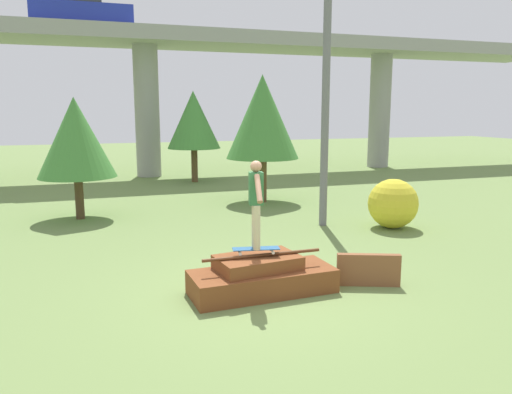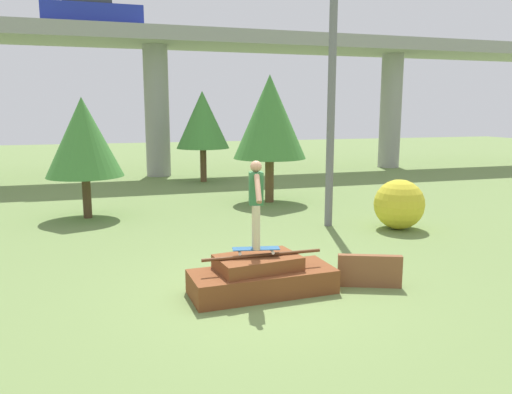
% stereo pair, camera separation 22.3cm
% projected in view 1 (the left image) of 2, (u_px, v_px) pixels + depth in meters
% --- Properties ---
extents(ground_plane, '(80.00, 80.00, 0.00)m').
position_uv_depth(ground_plane, '(262.00, 293.00, 8.32)').
color(ground_plane, olive).
extents(scrap_pile, '(2.44, 1.09, 0.68)m').
position_uv_depth(scrap_pile, '(261.00, 277.00, 8.28)').
color(scrap_pile, brown).
rests_on(scrap_pile, ground_plane).
extents(scrap_plank_loose, '(1.05, 0.52, 0.56)m').
position_uv_depth(scrap_plank_loose, '(368.00, 270.00, 8.62)').
color(scrap_plank_loose, brown).
rests_on(scrap_plank_loose, ground_plane).
extents(skateboard, '(0.80, 0.36, 0.09)m').
position_uv_depth(skateboard, '(256.00, 249.00, 8.20)').
color(skateboard, '#23517F').
rests_on(skateboard, scrap_pile).
extents(skater, '(0.28, 1.00, 1.45)m').
position_uv_depth(skater, '(256.00, 199.00, 8.06)').
color(skater, '#C6B78E').
rests_on(skater, skateboard).
extents(highway_overpass, '(44.00, 3.68, 6.46)m').
position_uv_depth(highway_overpass, '(145.00, 51.00, 22.05)').
color(highway_overpass, gray).
rests_on(highway_overpass, ground_plane).
extents(car_on_overpass_mid, '(4.02, 1.75, 1.52)m').
position_uv_depth(car_on_overpass_mid, '(81.00, 10.00, 20.66)').
color(car_on_overpass_mid, '#1E2D9E').
rests_on(car_on_overpass_mid, highway_overpass).
extents(utility_pole, '(1.30, 0.20, 7.88)m').
position_uv_depth(utility_pole, '(326.00, 67.00, 12.52)').
color(utility_pole, slate).
rests_on(utility_pole, ground_plane).
extents(tree_behind_left, '(2.21, 2.21, 3.79)m').
position_uv_depth(tree_behind_left, '(194.00, 120.00, 20.69)').
color(tree_behind_left, brown).
rests_on(tree_behind_left, ground_plane).
extents(tree_behind_right, '(2.11, 2.11, 3.36)m').
position_uv_depth(tree_behind_right, '(76.00, 138.00, 13.58)').
color(tree_behind_right, '#4C3823').
rests_on(tree_behind_right, ground_plane).
extents(tree_mid_back, '(2.36, 2.36, 4.13)m').
position_uv_depth(tree_mid_back, '(262.00, 117.00, 16.07)').
color(tree_mid_back, brown).
rests_on(tree_mid_back, ground_plane).
extents(bush_yellow_flowering, '(1.28, 1.28, 1.28)m').
position_uv_depth(bush_yellow_flowering, '(393.00, 204.00, 12.80)').
color(bush_yellow_flowering, gold).
rests_on(bush_yellow_flowering, ground_plane).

